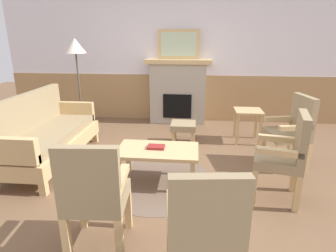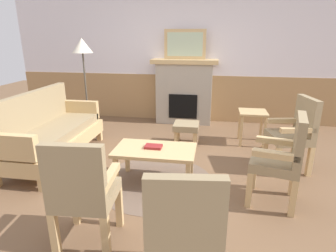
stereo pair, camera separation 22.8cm
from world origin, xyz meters
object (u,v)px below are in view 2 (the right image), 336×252
Objects in this scene: fireplace at (184,91)px; armchair_by_window_left at (283,156)px; floor_lamp_by_couch at (83,52)px; armchair_front_left at (83,190)px; armchair_near_fireplace at (295,131)px; framed_picture at (185,44)px; armchair_front_center at (184,229)px; side_table at (253,118)px; footstool at (186,128)px; coffee_table at (155,153)px; couch at (51,133)px; book_on_table at (153,147)px.

fireplace reaches higher than armchair_by_window_left.
armchair_front_left is at bearing -65.92° from floor_lamp_by_couch.
framed_picture is at bearing 131.09° from armchair_near_fireplace.
armchair_front_center is 0.58× the size of floor_lamp_by_couch.
framed_picture is 1.95m from side_table.
footstool is 2.28m from floor_lamp_by_couch.
fireplace reaches higher than coffee_table.
side_table is (1.30, 1.54, 0.05)m from coffee_table.
framed_picture is 2.00× the size of footstool.
armchair_front_left reaches higher than coffee_table.
coffee_table is (-0.07, -2.55, -1.17)m from framed_picture.
framed_picture is 0.82× the size of armchair_front_center.
floor_lamp_by_couch is (-1.73, -0.78, -0.11)m from framed_picture.
coffee_table is 0.57× the size of floor_lamp_by_couch.
footstool is 1.95m from armchair_by_window_left.
armchair_by_window_left is 1.78× the size of side_table.
framed_picture is at bearing 24.23° from floor_lamp_by_couch.
fireplace reaches higher than armchair_near_fireplace.
armchair_front_left is 1.78× the size of side_table.
floor_lamp_by_couch reaches higher than armchair_by_window_left.
framed_picture reaches higher than coffee_table.
fireplace is at bearing -90.00° from framed_picture.
framed_picture is 0.82× the size of armchair_near_fireplace.
floor_lamp_by_couch is at bearing 114.08° from armchair_front_left.
floor_lamp_by_couch is (-0.07, 1.35, 1.05)m from couch.
armchair_near_fireplace is 1.78× the size of side_table.
fireplace is 3.75m from armchair_front_left.
couch is 1.84× the size of armchair_near_fireplace.
armchair_near_fireplace is at bearing 41.29° from armchair_front_left.
armchair_front_center is (2.11, -1.94, 0.14)m from couch.
floor_lamp_by_couch reaches higher than armchair_near_fireplace.
fireplace reaches higher than armchair_front_center.
floor_lamp_by_couch reaches higher than armchair_front_center.
footstool is 0.41× the size of armchair_front_left.
coffee_table is at bearing 73.50° from armchair_front_left.
footstool is (0.27, 1.31, -0.17)m from book_on_table.
coffee_table is 4.71× the size of book_on_table.
floor_lamp_by_couch is (-1.73, -0.78, 0.80)m from fireplace.
armchair_by_window_left is 0.58× the size of floor_lamp_by_couch.
couch is at bearing -127.97° from fireplace.
side_table is 3.15m from floor_lamp_by_couch.
armchair_front_center is at bearing -56.52° from floor_lamp_by_couch.
armchair_by_window_left is (1.33, -2.77, -1.02)m from framed_picture.
armchair_front_center is at bearing -21.90° from armchair_front_left.
armchair_near_fireplace is at bearing 19.69° from book_on_table.
book_on_table is at bearing -92.04° from framed_picture.
armchair_front_left is (-0.41, -3.72, -1.02)m from framed_picture.
couch is 3.06m from armchair_by_window_left.
coffee_table is 2.40× the size of footstool.
fireplace is 1.33× the size of armchair_front_center.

